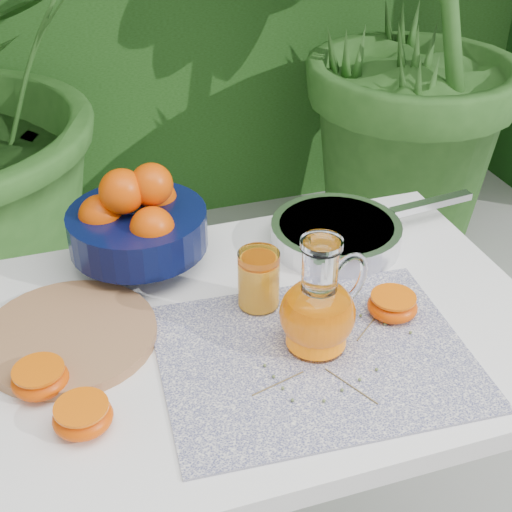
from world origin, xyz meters
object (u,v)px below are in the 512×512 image
object	(u,v)px
fruit_bowl	(136,220)
juice_pitcher	(319,310)
white_table	(259,359)
cutting_board	(69,335)
saute_pan	(338,233)

from	to	relation	value
fruit_bowl	juice_pitcher	xyz separation A→B (m)	(0.24, -0.34, -0.02)
white_table	cutting_board	bearing A→B (deg)	169.36
cutting_board	fruit_bowl	size ratio (longest dim) A/B	0.90
cutting_board	saute_pan	world-z (taller)	saute_pan
cutting_board	saute_pan	size ratio (longest dim) A/B	0.62
white_table	fruit_bowl	world-z (taller)	fruit_bowl
fruit_bowl	saute_pan	bearing A→B (deg)	-8.19
saute_pan	white_table	bearing A→B (deg)	-139.45
fruit_bowl	juice_pitcher	size ratio (longest dim) A/B	1.61
white_table	juice_pitcher	world-z (taller)	juice_pitcher
white_table	saute_pan	size ratio (longest dim) A/B	2.10
juice_pitcher	saute_pan	size ratio (longest dim) A/B	0.43
white_table	fruit_bowl	size ratio (longest dim) A/B	3.03
juice_pitcher	white_table	bearing A→B (deg)	131.30
fruit_bowl	saute_pan	world-z (taller)	fruit_bowl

